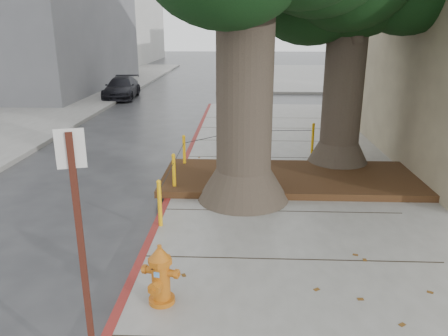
% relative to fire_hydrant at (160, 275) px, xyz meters
% --- Properties ---
extents(ground, '(140.00, 140.00, 0.00)m').
position_rel_fire_hydrant_xyz_m(ground, '(1.43, 1.27, -0.58)').
color(ground, '#28282B').
rests_on(ground, ground).
extents(sidewalk_far, '(16.00, 20.00, 0.15)m').
position_rel_fire_hydrant_xyz_m(sidewalk_far, '(7.43, 31.27, -0.51)').
color(sidewalk_far, slate).
rests_on(sidewalk_far, ground).
extents(curb_red, '(0.14, 26.00, 0.16)m').
position_rel_fire_hydrant_xyz_m(curb_red, '(-0.57, 3.77, -0.51)').
color(curb_red, maroon).
rests_on(curb_red, ground).
extents(planter_bed, '(6.40, 2.60, 0.16)m').
position_rel_fire_hydrant_xyz_m(planter_bed, '(2.33, 5.17, -0.35)').
color(planter_bed, black).
rests_on(planter_bed, sidewalk_main).
extents(bollard_ring, '(3.79, 5.39, 0.95)m').
position_rel_fire_hydrant_xyz_m(bollard_ring, '(0.57, 5.65, 0.08)').
color(bollard_ring, '#F2AB0D').
rests_on(bollard_ring, sidewalk_main).
extents(fire_hydrant, '(0.47, 0.45, 0.89)m').
position_rel_fire_hydrant_xyz_m(fire_hydrant, '(0.00, 0.00, 0.00)').
color(fire_hydrant, '#C96614').
rests_on(fire_hydrant, sidewalk_main).
extents(signpost, '(0.27, 0.10, 2.78)m').
position_rel_fire_hydrant_xyz_m(signpost, '(-0.52, -1.31, 1.14)').
color(signpost, '#471911').
rests_on(signpost, sidewalk_main).
extents(car_silver, '(3.97, 1.63, 1.35)m').
position_rel_fire_hydrant_xyz_m(car_silver, '(8.04, 19.14, 0.09)').
color(car_silver, '#939497').
rests_on(car_silver, ground).
extents(car_dark, '(1.89, 4.11, 1.16)m').
position_rel_fire_hydrant_xyz_m(car_dark, '(-5.76, 19.34, 0.00)').
color(car_dark, black).
rests_on(car_dark, ground).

